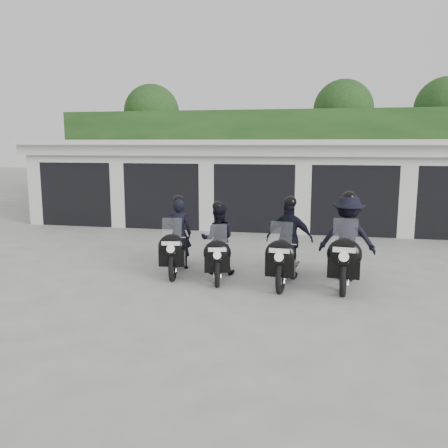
% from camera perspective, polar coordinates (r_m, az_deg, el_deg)
% --- Properties ---
extents(ground, '(80.00, 80.00, 0.00)m').
position_cam_1_polar(ground, '(10.13, -0.82, -6.69)').
color(ground, '#A0A09B').
rests_on(ground, ground).
extents(garage_block, '(16.40, 6.80, 2.96)m').
position_cam_1_polar(garage_block, '(17.73, 4.80, 5.05)').
color(garage_block, silver).
rests_on(garage_block, ground).
extents(background_vegetation, '(20.00, 3.90, 5.80)m').
position_cam_1_polar(background_vegetation, '(22.47, 7.31, 9.43)').
color(background_vegetation, '#183A15').
rests_on(background_vegetation, ground).
extents(police_bike_a, '(0.79, 2.00, 1.75)m').
position_cam_1_polar(police_bike_a, '(10.66, -5.68, -2.06)').
color(police_bike_a, black).
rests_on(police_bike_a, ground).
extents(police_bike_b, '(0.93, 1.90, 1.67)m').
position_cam_1_polar(police_bike_b, '(10.26, -0.75, -2.42)').
color(police_bike_b, black).
rests_on(police_bike_b, ground).
extents(police_bike_c, '(1.04, 2.10, 1.83)m').
position_cam_1_polar(police_bike_c, '(9.97, 7.71, -2.45)').
color(police_bike_c, black).
rests_on(police_bike_c, ground).
extents(police_bike_d, '(1.22, 2.24, 1.95)m').
position_cam_1_polar(police_bike_d, '(10.09, 14.56, -2.21)').
color(police_bike_d, black).
rests_on(police_bike_d, ground).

